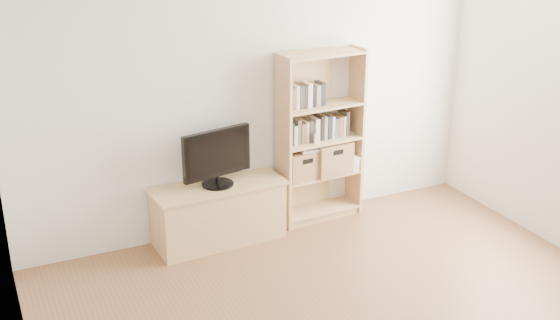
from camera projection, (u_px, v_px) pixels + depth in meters
back_wall at (256, 92)px, 6.33m from camera, size 4.50×0.02×2.60m
left_wall at (28, 274)px, 3.33m from camera, size 0.02×5.00×2.60m
tv_stand at (219, 214)px, 6.33m from camera, size 1.18×0.50×0.53m
bookshelf at (320, 137)px, 6.61m from camera, size 0.84×0.34×1.65m
television at (217, 158)px, 6.14m from camera, size 0.66×0.18×0.52m
books_row_mid at (319, 127)px, 6.59m from camera, size 0.85×0.20×0.23m
books_row_upper at (303, 97)px, 6.39m from camera, size 0.38×0.17×0.19m
baby_monitor at (317, 138)px, 6.48m from camera, size 0.06×0.04×0.10m
basket_left at (300, 164)px, 6.59m from camera, size 0.36×0.30×0.27m
basket_right at (329, 157)px, 6.73m from camera, size 0.40×0.34×0.31m
laptop at (316, 146)px, 6.61m from camera, size 0.38×0.28×0.03m
magazine_stack at (345, 162)px, 6.84m from camera, size 0.23×0.30×0.13m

